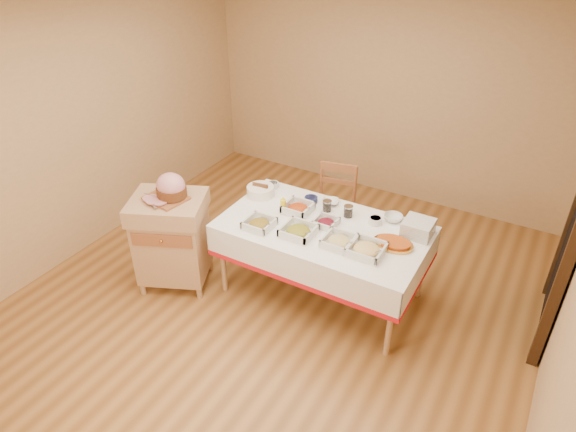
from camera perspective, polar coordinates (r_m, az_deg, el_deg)
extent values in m
plane|color=#97612E|center=(4.90, -1.13, -9.33)|extent=(5.00, 5.00, 0.00)
plane|color=white|center=(3.73, -1.59, 22.15)|extent=(5.00, 5.00, 0.00)
plane|color=tan|center=(6.26, 10.88, 13.48)|extent=(4.50, 0.00, 4.50)
plane|color=tan|center=(5.56, -21.90, 9.33)|extent=(0.00, 5.00, 5.00)
cube|color=#311E0F|center=(4.17, 28.77, -4.16)|extent=(0.08, 0.10, 2.10)
cube|color=tan|center=(4.55, 3.95, -1.49)|extent=(1.80, 1.00, 0.04)
cylinder|color=tan|center=(4.83, -7.23, -4.89)|extent=(0.05, 0.05, 0.71)
cylinder|color=tan|center=(5.40, -2.00, -0.26)|extent=(0.05, 0.05, 0.71)
cylinder|color=tan|center=(4.25, 11.29, -11.49)|extent=(0.05, 0.05, 0.71)
cylinder|color=tan|center=(4.88, 14.70, -5.39)|extent=(0.05, 0.05, 0.71)
cube|color=white|center=(4.54, 3.96, -1.22)|extent=(1.82, 1.02, 0.01)
cube|color=tan|center=(4.98, -12.67, -3.08)|extent=(0.77, 0.71, 0.66)
cube|color=tan|center=(4.76, -13.25, 0.98)|extent=(0.83, 0.77, 0.16)
cube|color=#965631|center=(4.71, -15.02, -2.44)|extent=(0.50, 0.23, 0.13)
sphere|color=#C48937|center=(4.70, -15.10, -2.50)|extent=(0.03, 0.03, 0.03)
cylinder|color=tan|center=(5.25, -16.02, -6.80)|extent=(0.05, 0.05, 0.11)
cylinder|color=tan|center=(5.48, -12.88, -4.38)|extent=(0.05, 0.05, 0.11)
cylinder|color=tan|center=(4.93, -11.38, -8.95)|extent=(0.05, 0.05, 0.11)
cylinder|color=tan|center=(5.18, -8.29, -6.25)|extent=(0.05, 0.05, 0.11)
cube|color=#965631|center=(5.33, 5.01, 0.50)|extent=(0.49, 0.48, 0.03)
cylinder|color=#965631|center=(5.34, 2.59, -2.33)|extent=(0.04, 0.04, 0.45)
cylinder|color=#965631|center=(5.63, 3.55, -0.37)|extent=(0.04, 0.04, 0.45)
cylinder|color=#965631|center=(5.28, 6.33, -2.99)|extent=(0.04, 0.04, 0.45)
cylinder|color=#965631|center=(5.57, 7.11, -0.96)|extent=(0.04, 0.04, 0.45)
cylinder|color=#965631|center=(5.40, 3.71, 3.77)|extent=(0.04, 0.04, 0.48)
cylinder|color=#965631|center=(5.34, 7.44, 3.19)|extent=(0.04, 0.04, 0.48)
cube|color=#965631|center=(5.27, 5.68, 5.38)|extent=(0.38, 0.11, 0.09)
cube|color=#965631|center=(4.71, -13.39, 1.95)|extent=(0.35, 0.28, 0.02)
ellipsoid|color=#C9828A|center=(4.65, -12.89, 3.34)|extent=(0.26, 0.24, 0.23)
cylinder|color=#582E14|center=(4.68, -12.80, 2.68)|extent=(0.27, 0.27, 0.09)
cube|color=silver|center=(4.65, -14.96, 1.49)|extent=(0.22, 0.10, 0.00)
cylinder|color=silver|center=(4.72, -14.41, 2.13)|extent=(0.26, 0.08, 0.01)
cube|color=silver|center=(4.52, -3.20, -1.14)|extent=(0.24, 0.24, 0.02)
ellipsoid|color=red|center=(4.51, -3.21, -0.88)|extent=(0.19, 0.19, 0.06)
cylinder|color=silver|center=(4.47, -2.80, -1.18)|extent=(0.15, 0.01, 0.11)
cube|color=silver|center=(4.42, 1.15, -1.97)|extent=(0.27, 0.27, 0.02)
ellipsoid|color=#BD7918|center=(4.41, 1.16, -1.69)|extent=(0.21, 0.21, 0.07)
cylinder|color=silver|center=(4.36, 1.68, -2.05)|extent=(0.15, 0.01, 0.11)
cube|color=silver|center=(4.32, 5.68, -3.09)|extent=(0.26, 0.26, 0.01)
ellipsoid|color=#D2BA70|center=(4.30, 5.69, -2.83)|extent=(0.19, 0.19, 0.07)
cylinder|color=silver|center=(4.26, 6.24, -3.18)|extent=(0.14, 0.01, 0.10)
cube|color=silver|center=(4.25, 8.67, -3.96)|extent=(0.28, 0.28, 0.02)
ellipsoid|color=#DDB869|center=(4.23, 8.70, -3.67)|extent=(0.22, 0.22, 0.08)
cylinder|color=silver|center=(4.20, 9.34, -4.10)|extent=(0.15, 0.01, 0.11)
cube|color=silver|center=(4.73, 1.10, 0.59)|extent=(0.25, 0.25, 0.02)
ellipsoid|color=#AE380D|center=(4.72, 1.11, 0.84)|extent=(0.19, 0.19, 0.07)
cylinder|color=silver|center=(4.68, 1.54, 0.60)|extent=(0.16, 0.01, 0.12)
cube|color=silver|center=(4.55, 4.22, -0.94)|extent=(0.19, 0.19, 0.01)
ellipsoid|color=#5F0B1B|center=(4.54, 4.23, -0.73)|extent=(0.15, 0.15, 0.05)
cylinder|color=silver|center=(4.51, 4.61, -0.95)|extent=(0.13, 0.01, 0.09)
cylinder|color=silver|center=(5.13, -1.65, 3.49)|extent=(0.11, 0.11, 0.05)
cylinder|color=black|center=(5.12, -1.65, 3.65)|extent=(0.09, 0.09, 0.02)
cylinder|color=navy|center=(4.88, 2.57, 1.83)|extent=(0.13, 0.13, 0.05)
cylinder|color=#5F0B1B|center=(4.87, 2.58, 2.00)|extent=(0.10, 0.10, 0.02)
cylinder|color=silver|center=(4.62, 9.68, -0.50)|extent=(0.12, 0.12, 0.06)
cylinder|color=#AE380D|center=(4.61, 9.70, -0.30)|extent=(0.10, 0.10, 0.02)
imported|color=silver|center=(4.87, 4.74, 1.58)|extent=(0.20, 0.20, 0.04)
imported|color=silver|center=(4.69, 11.61, -0.21)|extent=(0.20, 0.20, 0.05)
cylinder|color=silver|center=(4.74, 4.37, 1.08)|extent=(0.08, 0.08, 0.10)
cylinder|color=silver|center=(4.71, 4.39, 1.64)|extent=(0.08, 0.08, 0.01)
cylinder|color=black|center=(4.75, 4.36, 0.95)|extent=(0.07, 0.07, 0.07)
cylinder|color=silver|center=(4.67, 6.71, 0.48)|extent=(0.08, 0.08, 0.10)
cylinder|color=silver|center=(4.65, 6.76, 1.05)|extent=(0.09, 0.09, 0.01)
cylinder|color=black|center=(4.68, 6.70, 0.34)|extent=(0.07, 0.07, 0.07)
cylinder|color=yellow|center=(4.70, -0.55, 1.13)|extent=(0.05, 0.05, 0.13)
cone|color=yellow|center=(4.66, -0.55, 1.99)|extent=(0.03, 0.03, 0.03)
cylinder|color=white|center=(4.98, -3.08, 2.79)|extent=(0.26, 0.26, 0.10)
cube|color=silver|center=(4.56, 14.15, -1.93)|extent=(0.25, 0.25, 0.01)
cube|color=silver|center=(4.55, 14.18, -1.77)|extent=(0.25, 0.25, 0.01)
cube|color=silver|center=(4.54, 14.20, -1.61)|extent=(0.25, 0.25, 0.01)
cube|color=silver|center=(4.53, 14.23, -1.45)|extent=(0.25, 0.25, 0.01)
cube|color=silver|center=(4.52, 14.25, -1.28)|extent=(0.25, 0.25, 0.01)
cube|color=silver|center=(4.52, 14.28, -1.12)|extent=(0.25, 0.25, 0.01)
cube|color=silver|center=(4.51, 14.30, -0.96)|extent=(0.25, 0.25, 0.01)
cube|color=silver|center=(4.50, 14.33, -0.79)|extent=(0.25, 0.25, 0.01)
cube|color=silver|center=(4.49, 14.36, -0.63)|extent=(0.25, 0.25, 0.01)
ellipsoid|color=#C48937|center=(4.37, 11.62, -3.05)|extent=(0.34, 0.24, 0.03)
ellipsoid|color=#BA4E14|center=(4.36, 11.64, -2.93)|extent=(0.29, 0.20, 0.03)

